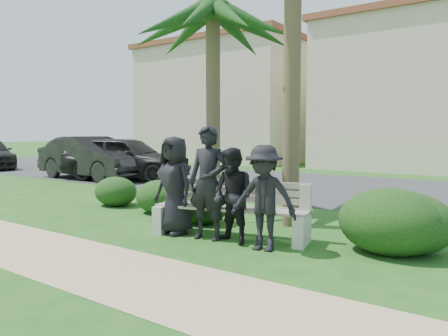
{
  "coord_description": "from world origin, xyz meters",
  "views": [
    {
      "loc": [
        4.1,
        -5.38,
        1.75
      ],
      "look_at": [
        -0.49,
        1.0,
        1.11
      ],
      "focal_mm": 35.0,
      "sensor_mm": 36.0,
      "label": 1
    }
  ],
  "objects": [
    {
      "name": "hedge_a",
      "position": [
        -4.1,
        1.55,
        0.36
      ],
      "size": [
        1.1,
        0.91,
        0.72
      ],
      "primitive_type": "ellipsoid",
      "color": "black",
      "rests_on": "ground"
    },
    {
      "name": "car_a",
      "position": [
        -8.29,
        5.6,
        0.82
      ],
      "size": [
        5.17,
        3.36,
        1.64
      ],
      "primitive_type": "imported",
      "rotation": [
        0.0,
        0.0,
        1.89
      ],
      "color": "black",
      "rests_on": "ground"
    },
    {
      "name": "hedge_e",
      "position": [
        2.41,
        1.11,
        0.49
      ],
      "size": [
        1.51,
        1.25,
        0.98
      ],
      "primitive_type": "ellipsoid",
      "color": "black",
      "rests_on": "ground"
    },
    {
      "name": "man_b",
      "position": [
        -0.25,
        0.21,
        0.94
      ],
      "size": [
        0.76,
        0.57,
        1.87
      ],
      "primitive_type": "imported",
      "rotation": [
        0.0,
        0.0,
        0.2
      ],
      "color": "black",
      "rests_on": "ground"
    },
    {
      "name": "asphalt_street",
      "position": [
        0.0,
        8.0,
        0.0
      ],
      "size": [
        160.0,
        8.0,
        0.01
      ],
      "primitive_type": "cube",
      "color": "#2D2D30",
      "rests_on": "ground"
    },
    {
      "name": "man_a",
      "position": [
        -0.96,
        0.19,
        0.85
      ],
      "size": [
        0.89,
        0.64,
        1.69
      ],
      "primitive_type": "imported",
      "rotation": [
        0.0,
        0.0,
        -0.13
      ],
      "color": "black",
      "rests_on": "ground"
    },
    {
      "name": "car_b",
      "position": [
        -9.57,
        5.09,
        0.8
      ],
      "size": [
        4.91,
        1.78,
        1.61
      ],
      "primitive_type": "imported",
      "rotation": [
        0.0,
        0.0,
        1.55
      ],
      "color": "black",
      "rests_on": "ground"
    },
    {
      "name": "park_bench",
      "position": [
        -0.01,
        0.52,
        0.41
      ],
      "size": [
        2.75,
        1.18,
        0.92
      ],
      "rotation": [
        0.0,
        0.0,
        0.23
      ],
      "color": "gray",
      "rests_on": "ground"
    },
    {
      "name": "ground",
      "position": [
        0.0,
        0.0,
        0.0
      ],
      "size": [
        160.0,
        160.0,
        0.0
      ],
      "primitive_type": "plane",
      "color": "#1B5016",
      "rests_on": "ground"
    },
    {
      "name": "hedge_f",
      "position": [
        2.56,
        1.28,
        0.46
      ],
      "size": [
        1.42,
        1.18,
        0.93
      ],
      "primitive_type": "ellipsoid",
      "color": "black",
      "rests_on": "ground"
    },
    {
      "name": "hedge_c",
      "position": [
        -1.17,
        1.17,
        0.37
      ],
      "size": [
        1.14,
        0.94,
        0.74
      ],
      "primitive_type": "ellipsoid",
      "color": "black",
      "rests_on": "ground"
    },
    {
      "name": "man_c",
      "position": [
        0.24,
        0.22,
        0.76
      ],
      "size": [
        0.82,
        0.68,
        1.52
      ],
      "primitive_type": "imported",
      "rotation": [
        0.0,
        0.0,
        -0.16
      ],
      "color": "black",
      "rests_on": "ground"
    },
    {
      "name": "man_d",
      "position": [
        0.84,
        0.16,
        0.79
      ],
      "size": [
        1.1,
        0.74,
        1.57
      ],
      "primitive_type": "imported",
      "rotation": [
        0.0,
        0.0,
        0.16
      ],
      "color": "black",
      "rests_on": "ground"
    },
    {
      "name": "stucco_bldg_right",
      "position": [
        -1.0,
        18.0,
        3.66
      ],
      "size": [
        8.4,
        8.4,
        7.3
      ],
      "color": "beige",
      "rests_on": "ground"
    },
    {
      "name": "street_lamp",
      "position": [
        -9.0,
        12.0,
        2.94
      ],
      "size": [
        0.36,
        0.36,
        4.29
      ],
      "color": "black",
      "rests_on": "ground"
    },
    {
      "name": "palm_left",
      "position": [
        -1.86,
        2.47,
        4.38
      ],
      "size": [
        3.0,
        3.0,
        5.34
      ],
      "color": "brown",
      "rests_on": "ground"
    },
    {
      "name": "hedge_b",
      "position": [
        -2.56,
        1.47,
        0.37
      ],
      "size": [
        1.14,
        0.94,
        0.75
      ],
      "primitive_type": "ellipsoid",
      "color": "black",
      "rests_on": "ground"
    },
    {
      "name": "footpath",
      "position": [
        0.0,
        -1.8,
        0.0
      ],
      "size": [
        30.0,
        1.6,
        0.01
      ],
      "primitive_type": "cube",
      "color": "tan",
      "rests_on": "ground"
    },
    {
      "name": "stucco_bldg_left",
      "position": [
        -12.0,
        18.0,
        3.66
      ],
      "size": [
        10.4,
        8.4,
        7.3
      ],
      "color": "beige",
      "rests_on": "ground"
    }
  ]
}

